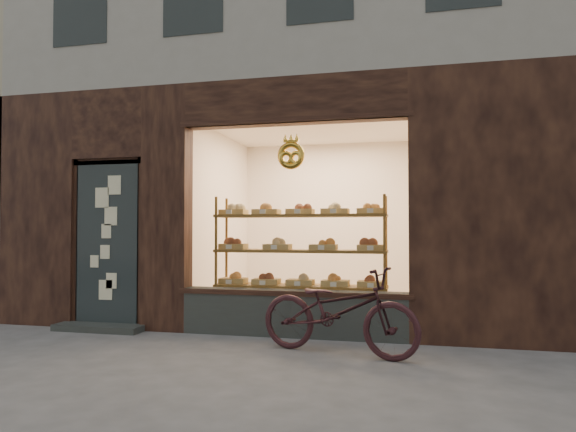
# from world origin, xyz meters

# --- Properties ---
(ground) EXTENTS (90.00, 90.00, 0.00)m
(ground) POSITION_xyz_m (0.00, 0.00, 0.00)
(ground) COLOR #555555
(display_shelf) EXTENTS (2.20, 0.45, 1.70)m
(display_shelf) POSITION_xyz_m (0.45, 2.55, 0.87)
(display_shelf) COLOR brown
(display_shelf) RESTS_ON ground
(bicycle) EXTENTS (1.80, 1.01, 0.89)m
(bicycle) POSITION_xyz_m (1.09, 1.36, 0.45)
(bicycle) COLOR #34181C
(bicycle) RESTS_ON ground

